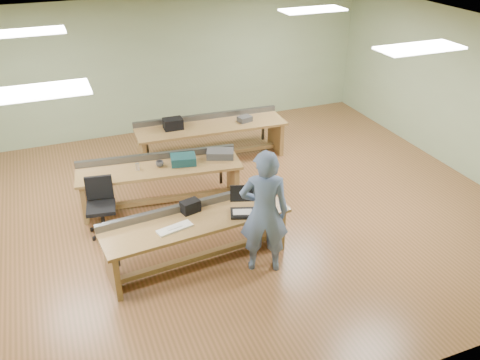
{
  "coord_description": "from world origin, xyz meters",
  "views": [
    {
      "loc": [
        -2.34,
        -7.04,
        4.72
      ],
      "look_at": [
        0.22,
        -0.6,
        0.92
      ],
      "focal_mm": 38.0,
      "sensor_mm": 36.0,
      "label": 1
    }
  ],
  "objects_px": {
    "camera_bag": "(190,206)",
    "mug": "(160,164)",
    "workbench_back": "(211,133)",
    "task_chair": "(102,214)",
    "laptop_base": "(242,213)",
    "person": "(264,212)",
    "drinks_can": "(137,167)",
    "parts_bin_teal": "(183,160)",
    "workbench_mid": "(160,176)",
    "parts_bin_grey": "(220,154)",
    "workbench_front": "(196,230)"
  },
  "relations": [
    {
      "from": "camera_bag",
      "to": "mug",
      "type": "bearing_deg",
      "value": 78.25
    },
    {
      "from": "workbench_back",
      "to": "task_chair",
      "type": "height_order",
      "value": "task_chair"
    },
    {
      "from": "laptop_base",
      "to": "mug",
      "type": "distance_m",
      "value": 2.06
    },
    {
      "from": "person",
      "to": "drinks_can",
      "type": "relative_size",
      "value": 15.53
    },
    {
      "from": "parts_bin_teal",
      "to": "mug",
      "type": "bearing_deg",
      "value": 174.93
    },
    {
      "from": "workbench_mid",
      "to": "parts_bin_teal",
      "type": "relative_size",
      "value": 6.74
    },
    {
      "from": "drinks_can",
      "to": "parts_bin_grey",
      "type": "bearing_deg",
      "value": -2.23
    },
    {
      "from": "workbench_front",
      "to": "task_chair",
      "type": "xyz_separation_m",
      "value": [
        -1.18,
        1.29,
        -0.21
      ]
    },
    {
      "from": "mug",
      "to": "task_chair",
      "type": "bearing_deg",
      "value": -155.79
    },
    {
      "from": "person",
      "to": "parts_bin_grey",
      "type": "xyz_separation_m",
      "value": [
        0.15,
        2.24,
        -0.13
      ]
    },
    {
      "from": "mug",
      "to": "drinks_can",
      "type": "distance_m",
      "value": 0.38
    },
    {
      "from": "person",
      "to": "workbench_back",
      "type": "bearing_deg",
      "value": -76.05
    },
    {
      "from": "workbench_back",
      "to": "task_chair",
      "type": "relative_size",
      "value": 3.28
    },
    {
      "from": "camera_bag",
      "to": "task_chair",
      "type": "bearing_deg",
      "value": 122.73
    },
    {
      "from": "camera_bag",
      "to": "mug",
      "type": "distance_m",
      "value": 1.58
    },
    {
      "from": "parts_bin_grey",
      "to": "drinks_can",
      "type": "xyz_separation_m",
      "value": [
        -1.46,
        0.06,
        -0.0
      ]
    },
    {
      "from": "parts_bin_teal",
      "to": "drinks_can",
      "type": "relative_size",
      "value": 3.47
    },
    {
      "from": "person",
      "to": "workbench_mid",
      "type": "bearing_deg",
      "value": -46.48
    },
    {
      "from": "workbench_front",
      "to": "workbench_back",
      "type": "relative_size",
      "value": 0.9
    },
    {
      "from": "person",
      "to": "mug",
      "type": "relative_size",
      "value": 14.48
    },
    {
      "from": "laptop_base",
      "to": "drinks_can",
      "type": "height_order",
      "value": "drinks_can"
    },
    {
      "from": "workbench_mid",
      "to": "person",
      "type": "distance_m",
      "value": 2.51
    },
    {
      "from": "laptop_base",
      "to": "parts_bin_teal",
      "type": "xyz_separation_m",
      "value": [
        -0.34,
        1.89,
        0.06
      ]
    },
    {
      "from": "workbench_front",
      "to": "camera_bag",
      "type": "relative_size",
      "value": 10.39
    },
    {
      "from": "workbench_back",
      "to": "laptop_base",
      "type": "height_order",
      "value": "workbench_back"
    },
    {
      "from": "camera_bag",
      "to": "mug",
      "type": "relative_size",
      "value": 2.04
    },
    {
      "from": "parts_bin_teal",
      "to": "drinks_can",
      "type": "height_order",
      "value": "parts_bin_teal"
    },
    {
      "from": "workbench_front",
      "to": "drinks_can",
      "type": "height_order",
      "value": "drinks_can"
    },
    {
      "from": "workbench_front",
      "to": "workbench_mid",
      "type": "height_order",
      "value": "same"
    },
    {
      "from": "laptop_base",
      "to": "parts_bin_grey",
      "type": "height_order",
      "value": "parts_bin_grey"
    },
    {
      "from": "camera_bag",
      "to": "mug",
      "type": "xyz_separation_m",
      "value": [
        -0.07,
        1.58,
        -0.04
      ]
    },
    {
      "from": "task_chair",
      "to": "parts_bin_teal",
      "type": "bearing_deg",
      "value": 25.85
    },
    {
      "from": "person",
      "to": "parts_bin_teal",
      "type": "relative_size",
      "value": 4.47
    },
    {
      "from": "workbench_mid",
      "to": "laptop_base",
      "type": "relative_size",
      "value": 8.25
    },
    {
      "from": "person",
      "to": "camera_bag",
      "type": "distance_m",
      "value": 1.11
    },
    {
      "from": "laptop_base",
      "to": "task_chair",
      "type": "xyz_separation_m",
      "value": [
        -1.84,
        1.43,
        -0.42
      ]
    },
    {
      "from": "workbench_mid",
      "to": "parts_bin_grey",
      "type": "height_order",
      "value": "parts_bin_grey"
    },
    {
      "from": "workbench_back",
      "to": "laptop_base",
      "type": "relative_size",
      "value": 8.94
    },
    {
      "from": "camera_bag",
      "to": "parts_bin_grey",
      "type": "relative_size",
      "value": 0.57
    },
    {
      "from": "workbench_back",
      "to": "laptop_base",
      "type": "xyz_separation_m",
      "value": [
        -0.66,
        -3.37,
        0.21
      ]
    },
    {
      "from": "workbench_back",
      "to": "camera_bag",
      "type": "distance_m",
      "value": 3.32
    },
    {
      "from": "drinks_can",
      "to": "camera_bag",
      "type": "bearing_deg",
      "value": -74.39
    },
    {
      "from": "camera_bag",
      "to": "parts_bin_teal",
      "type": "bearing_deg",
      "value": 63.35
    },
    {
      "from": "workbench_front",
      "to": "parts_bin_teal",
      "type": "height_order",
      "value": "parts_bin_teal"
    },
    {
      "from": "camera_bag",
      "to": "workbench_back",
      "type": "bearing_deg",
      "value": 51.9
    },
    {
      "from": "laptop_base",
      "to": "mug",
      "type": "height_order",
      "value": "mug"
    },
    {
      "from": "laptop_base",
      "to": "camera_bag",
      "type": "height_order",
      "value": "camera_bag"
    },
    {
      "from": "workbench_back",
      "to": "parts_bin_grey",
      "type": "height_order",
      "value": "parts_bin_grey"
    },
    {
      "from": "workbench_mid",
      "to": "person",
      "type": "xyz_separation_m",
      "value": [
        0.94,
        -2.29,
        0.39
      ]
    },
    {
      "from": "laptop_base",
      "to": "task_chair",
      "type": "height_order",
      "value": "task_chair"
    }
  ]
}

